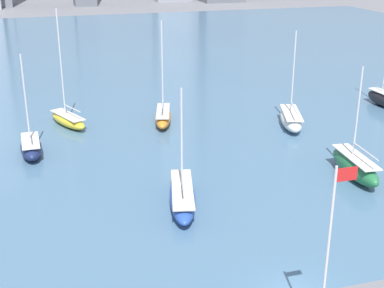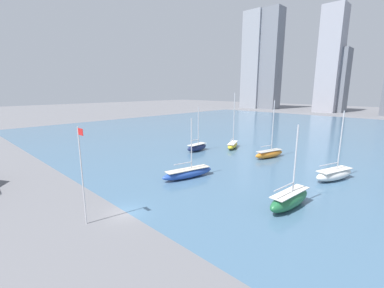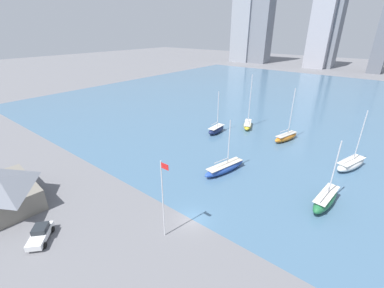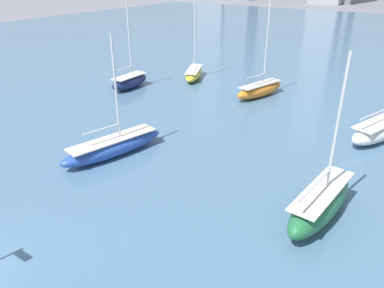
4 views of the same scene
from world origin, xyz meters
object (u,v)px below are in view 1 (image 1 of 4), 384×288
Objects in this scene: sailboat_green at (355,166)px; sailboat_blue at (182,196)px; sailboat_orange at (163,116)px; sailboat_yellow at (68,119)px; sailboat_navy at (31,147)px; flag_pole at (328,255)px; sailboat_white at (291,119)px; sailboat_black at (384,98)px.

sailboat_green is 1.05× the size of sailboat_blue.
sailboat_green is at bearing -41.64° from sailboat_orange.
sailboat_yellow reaches higher than sailboat_green.
sailboat_yellow is 11.39m from sailboat_orange.
sailboat_green is 32.28m from sailboat_navy.
sailboat_orange is (-13.51, 20.49, -0.20)m from sailboat_green.
sailboat_yellow is 1.12× the size of sailboat_orange.
sailboat_yellow reaches higher than sailboat_navy.
sailboat_orange is (0.78, 39.83, -4.97)m from flag_pole.
sailboat_navy is at bearing 141.83° from sailboat_blue.
sailboat_orange reaches higher than sailboat_green.
sailboat_white is 29.88m from sailboat_navy.
flag_pole is 0.79× the size of sailboat_yellow.
sailboat_white reaches higher than flag_pole.
sailboat_blue is 0.81× the size of sailboat_orange.
sailboat_white reaches higher than sailboat_blue.
sailboat_green is at bearing -66.36° from sailboat_yellow.
sailboat_black is (41.19, -3.55, 0.24)m from sailboat_yellow.
sailboat_orange reaches higher than sailboat_blue.
flag_pole reaches higher than sailboat_blue.
sailboat_orange is 0.90× the size of sailboat_black.
sailboat_black is 1.31× the size of sailboat_navy.
sailboat_white is at bearing -5.80° from sailboat_orange.
sailboat_navy is at bearing -159.99° from sailboat_white.
sailboat_white is 16.18m from sailboat_black.
sailboat_yellow is at bearing -178.40° from sailboat_white.
sailboat_yellow reaches higher than sailboat_white.
sailboat_black reaches higher than sailboat_orange.
sailboat_black is (30.02, -1.33, 0.18)m from sailboat_orange.
sailboat_white is 0.92× the size of sailboat_orange.
sailboat_orange is (3.45, 21.43, 0.08)m from sailboat_blue.
sailboat_black is (15.65, 4.11, 0.14)m from sailboat_white.
flag_pole is at bearing -68.52° from sailboat_blue.
sailboat_navy is (-45.52, -5.01, -0.16)m from sailboat_black.
sailboat_blue is (-2.67, 18.40, -5.04)m from flag_pole.
sailboat_orange is (-14.37, 5.45, -0.04)m from sailboat_white.
sailboat_yellow is at bearing -176.25° from sailboat_orange.
sailboat_yellow is at bearing 61.46° from sailboat_navy.
sailboat_blue is 0.73× the size of sailboat_black.
sailboat_yellow is at bearing 173.12° from sailboat_black.
sailboat_black is at bearing 12.41° from sailboat_orange.
sailboat_blue is at bearing -84.20° from sailboat_orange.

